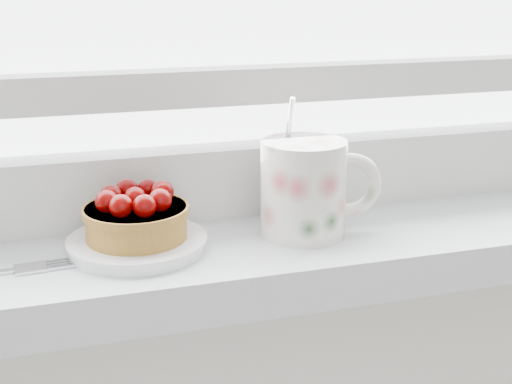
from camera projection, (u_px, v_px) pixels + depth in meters
name	position (u px, v px, depth m)	size (l,w,h in m)	color
saucer	(138.00, 244.00, 0.63)	(0.12, 0.12, 0.01)	white
raspberry_tart	(136.00, 215.00, 0.62)	(0.09, 0.09, 0.05)	brown
floral_mug	(307.00, 186.00, 0.66)	(0.12, 0.09, 0.13)	silver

